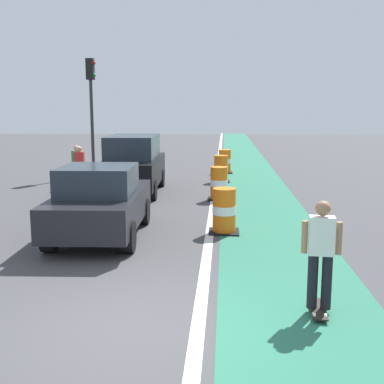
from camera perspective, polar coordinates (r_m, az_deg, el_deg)
ground_plane at (r=6.95m, az=-7.06°, el=-15.69°), size 100.00×100.00×0.00m
bike_lane_strip at (r=18.43m, az=7.41°, el=0.44°), size 2.50×80.00×0.01m
lane_divider_stripe at (r=18.40m, az=2.75°, el=0.50°), size 0.20×80.00×0.01m
skateboarder_on_lane at (r=7.30m, az=14.91°, el=-7.02°), size 0.57×0.82×1.69m
parked_sedan_nearest at (r=11.43m, az=-10.72°, el=-1.19°), size 2.04×4.17×1.70m
parked_suv_second at (r=17.34m, az=-6.91°, el=3.30°), size 2.04×4.66×2.04m
traffic_barrel_front at (r=11.74m, az=3.80°, el=-2.26°), size 0.73×0.73×1.09m
traffic_barrel_mid at (r=15.97m, az=3.19°, el=0.98°), size 0.73×0.73×1.09m
traffic_barrel_back at (r=19.85m, az=3.42°, el=2.71°), size 0.73×0.73×1.09m
traffic_barrel_far at (r=22.62m, az=3.87°, el=3.58°), size 0.73×0.73×1.09m
traffic_light_corner at (r=21.98m, az=-11.75°, el=10.97°), size 0.41×0.32×5.10m
pedestrian_crossing at (r=18.37m, az=-13.07°, el=2.94°), size 0.34×0.20×1.61m
pedestrian_waiting at (r=18.85m, az=-13.37°, el=3.10°), size 0.34×0.20×1.61m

